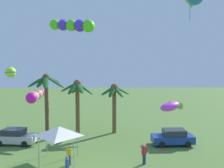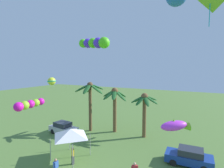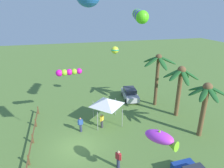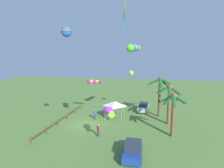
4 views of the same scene
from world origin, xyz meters
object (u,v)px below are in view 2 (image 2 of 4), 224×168
at_px(kite_fish_2, 175,126).
at_px(spectator_0, 73,155).
at_px(palm_tree_1, 115,99).
at_px(festival_tent, 71,133).
at_px(kite_tube_1, 94,43).
at_px(parked_car_0, 63,128).
at_px(kite_ball_3, 52,81).
at_px(palm_tree_0, 90,94).
at_px(kite_tube_5, 29,104).
at_px(parked_car_1, 189,157).
at_px(spectator_1, 56,168).
at_px(palm_tree_2, 144,105).

bearing_deg(kite_fish_2, spectator_0, -166.47).
xyz_separation_m(palm_tree_1, spectator_0, (0.30, -8.91, -3.60)).
height_order(festival_tent, kite_tube_1, kite_tube_1).
bearing_deg(kite_fish_2, kite_tube_1, 168.64).
xyz_separation_m(parked_car_0, kite_tube_1, (5.91, -1.54, 10.31)).
bearing_deg(spectator_0, kite_fish_2, 13.53).
bearing_deg(kite_ball_3, kite_fish_2, -3.58).
height_order(palm_tree_0, kite_fish_2, palm_tree_0).
xyz_separation_m(kite_tube_1, kite_tube_5, (-1.66, -6.61, -5.26)).
bearing_deg(kite_ball_3, parked_car_1, 6.97).
bearing_deg(spectator_1, kite_tube_1, 91.56).
xyz_separation_m(palm_tree_0, palm_tree_1, (3.10, 1.15, -0.64)).
bearing_deg(palm_tree_2, kite_tube_5, -114.34).
bearing_deg(parked_car_1, kite_ball_3, -173.03).
bearing_deg(parked_car_0, kite_ball_3, -74.91).
bearing_deg(palm_tree_0, kite_tube_5, -80.71).
bearing_deg(festival_tent, spectator_1, -70.61).
xyz_separation_m(festival_tent, kite_tube_5, (-0.76, -3.73, 3.33)).
height_order(parked_car_1, kite_tube_5, kite_tube_5).
height_order(spectator_1, kite_fish_2, kite_fish_2).
bearing_deg(kite_tube_5, festival_tent, 78.42).
distance_m(palm_tree_2, kite_ball_3, 11.27).
xyz_separation_m(spectator_1, kite_fish_2, (8.11, 4.20, 3.38)).
distance_m(festival_tent, kite_fish_2, 9.40).
distance_m(parked_car_1, kite_tube_1, 13.83).
relative_size(palm_tree_0, parked_car_0, 1.64).
bearing_deg(kite_tube_1, palm_tree_2, 54.83).
bearing_deg(parked_car_1, spectator_0, -153.36).
bearing_deg(parked_car_0, spectator_0, -41.39).
xyz_separation_m(palm_tree_0, palm_tree_2, (7.13, 1.19, -0.98)).
bearing_deg(kite_ball_3, kite_tube_1, 8.76).
bearing_deg(spectator_0, parked_car_1, 26.64).
bearing_deg(kite_tube_1, festival_tent, -107.22).
xyz_separation_m(palm_tree_2, spectator_1, (-3.56, -11.15, -3.26)).
height_order(spectator_1, kite_tube_1, kite_tube_1).
height_order(palm_tree_0, kite_tube_5, palm_tree_0).
xyz_separation_m(palm_tree_0, festival_tent, (2.52, -6.97, -2.58)).
height_order(parked_car_1, kite_tube_1, kite_tube_1).
xyz_separation_m(spectator_1, kite_tube_1, (-0.16, 5.86, 10.25)).
bearing_deg(palm_tree_0, kite_fish_2, -26.26).
relative_size(palm_tree_0, palm_tree_1, 1.12).
distance_m(palm_tree_0, spectator_0, 9.46).
relative_size(palm_tree_2, kite_fish_2, 2.32).
relative_size(parked_car_0, kite_ball_3, 3.08).
relative_size(palm_tree_0, kite_tube_5, 2.60).
bearing_deg(kite_tube_5, palm_tree_2, 65.66).
distance_m(kite_ball_3, kite_tube_5, 6.95).
distance_m(palm_tree_0, palm_tree_1, 3.36).
bearing_deg(kite_tube_5, parked_car_0, 117.57).
bearing_deg(spectator_0, spectator_1, -85.41).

